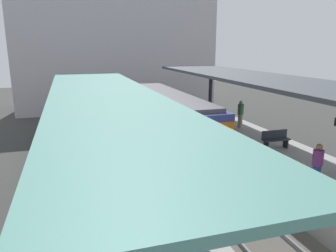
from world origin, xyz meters
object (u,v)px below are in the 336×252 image
object	(u,v)px
platform_bench	(275,139)
passenger_near_bench	(317,165)
commuter_train	(166,121)
passenger_mid_platform	(240,113)
passenger_far_end	(133,133)

from	to	relation	value
platform_bench	passenger_near_bench	xyz separation A→B (m)	(-1.35, -4.26, 0.34)
platform_bench	passenger_near_bench	bearing A→B (deg)	-107.63
commuter_train	passenger_mid_platform	xyz separation A→B (m)	(4.78, 0.08, 0.12)
commuter_train	passenger_far_end	bearing A→B (deg)	-132.84
commuter_train	platform_bench	distance (m)	5.99
platform_bench	passenger_far_end	world-z (taller)	passenger_far_end
passenger_mid_platform	passenger_far_end	xyz separation A→B (m)	(-7.16, -2.65, 0.04)
platform_bench	passenger_near_bench	size ratio (longest dim) A/B	0.89
platform_bench	passenger_far_end	size ratio (longest dim) A/B	0.82
passenger_mid_platform	commuter_train	bearing A→B (deg)	-178.98
passenger_mid_platform	passenger_far_end	distance (m)	7.64
passenger_near_bench	passenger_mid_platform	size ratio (longest dim) A/B	0.96
commuter_train	passenger_near_bench	size ratio (longest dim) A/B	6.96
commuter_train	passenger_far_end	distance (m)	3.50
platform_bench	passenger_mid_platform	size ratio (longest dim) A/B	0.86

